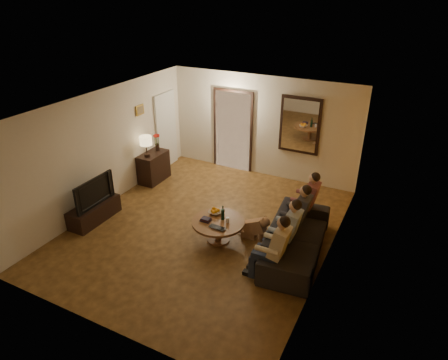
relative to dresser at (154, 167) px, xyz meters
The scene contains 33 objects.
floor 2.65m from the dresser, 31.11° to the right, with size 5.00×6.00×0.01m, color #472F13.
ceiling 3.45m from the dresser, 31.11° to the right, with size 5.00×6.00×0.01m, color white.
back_wall 2.94m from the dresser, 36.12° to the left, with size 5.00×0.02×2.60m, color beige.
front_wall 4.99m from the dresser, 62.69° to the right, with size 5.00×0.02×2.60m, color beige.
left_wall 1.66m from the dresser, 100.43° to the right, with size 0.02×6.00×2.60m, color beige.
right_wall 5.03m from the dresser, 15.96° to the right, with size 0.02×6.00×2.60m, color beige.
orange_accent 5.02m from the dresser, 15.99° to the right, with size 0.01×6.00×2.60m, color #C08220.
kitchen_doorway 2.28m from the dresser, 48.20° to the left, with size 1.00×0.06×2.10m, color #FFE0A5.
door_trim 2.27m from the dresser, 48.03° to the left, with size 1.12×0.04×2.22m, color black.
fridge_glimpse 2.41m from the dresser, 43.74° to the left, with size 0.45×0.03×1.70m, color silver.
mirror_frame 3.79m from the dresser, 26.24° to the left, with size 1.00×0.05×1.40m, color black.
mirror_glass 3.78m from the dresser, 25.81° to the left, with size 0.86×0.02×1.26m, color white.
white_door 1.16m from the dresser, 102.57° to the left, with size 0.06×0.85×2.04m, color white.
framed_art 1.50m from the dresser, 165.22° to the right, with size 0.03×0.28×0.24m, color #B28C33.
art_canvas 1.49m from the dresser, 164.19° to the right, with size 0.01×0.22×0.18m, color brown.
dresser is the anchor object (origin of this frame).
table_lamp 0.68m from the dresser, 90.00° to the right, with size 0.30×0.30×0.54m, color beige, non-canonical shape.
flower_vase 0.63m from the dresser, 90.00° to the left, with size 0.14×0.14×0.44m, color red, non-canonical shape.
tv_stand 2.16m from the dresser, 90.00° to the right, with size 0.45×1.18×0.39m, color black.
tv 2.18m from the dresser, 90.00° to the right, with size 0.14×1.06×0.61m, color black.
sofa 4.40m from the dresser, 17.52° to the right, with size 0.92×2.34×0.68m, color black.
person_a 4.67m from the dresser, 28.49° to the right, with size 0.60×0.40×1.20m, color tan, non-canonical shape.
person_b 4.42m from the dresser, 21.63° to the right, with size 0.60×0.40×1.20m, color tan, non-canonical shape.
person_c 4.23m from the dresser, 14.04° to the right, with size 0.60×0.40×1.20m, color tan, non-canonical shape.
person_d 4.13m from the dresser, ahead, with size 0.60×0.40×1.20m, color tan, non-canonical shape.
dog 3.53m from the dresser, 20.42° to the right, with size 0.56×0.24×0.56m, color #966545, non-canonical shape.
coffee_table 3.16m from the dresser, 30.91° to the right, with size 1.03×1.03×0.45m, color brown.
bowl 2.90m from the dresser, 29.01° to the right, with size 0.26×0.26×0.06m, color white.
oranges 2.90m from the dresser, 29.01° to the right, with size 0.20×0.20×0.08m, color orange, non-canonical shape.
wine_bottle 3.16m from the dresser, 28.89° to the right, with size 0.07×0.07×0.31m, color black, non-canonical shape.
wine_glass 3.30m from the dresser, 28.55° to the right, with size 0.06×0.06×0.10m, color silver.
book_stack 3.03m from the dresser, 34.67° to the right, with size 0.20×0.15×0.07m, color black, non-canonical shape.
laptop 3.40m from the dresser, 34.10° to the right, with size 0.33×0.21×0.03m, color black.
Camera 1 is at (3.54, -6.05, 4.61)m, focal length 32.00 mm.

